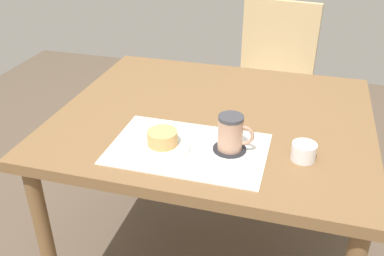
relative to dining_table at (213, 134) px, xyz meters
name	(u,v)px	position (x,y,z in m)	size (l,w,h in m)	color
dining_table	(213,134)	(0.00, 0.00, 0.00)	(1.04, 0.89, 0.72)	brown
wooden_chair	(270,86)	(0.11, 0.80, -0.15)	(0.47, 0.47, 0.91)	#D1B27F
placemat	(188,149)	(-0.02, -0.24, 0.08)	(0.45, 0.29, 0.00)	white
pastry_plate	(163,146)	(-0.09, -0.26, 0.09)	(0.16, 0.16, 0.01)	silver
pastry	(162,138)	(-0.09, -0.26, 0.12)	(0.09, 0.09, 0.04)	#E0A860
coffee_coaster	(229,149)	(0.10, -0.21, 0.09)	(0.10, 0.10, 0.01)	#232328
coffee_mug	(231,133)	(0.10, -0.21, 0.14)	(0.11, 0.07, 0.11)	tan
sugar_bowl	(304,152)	(0.30, -0.20, 0.10)	(0.07, 0.07, 0.05)	white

